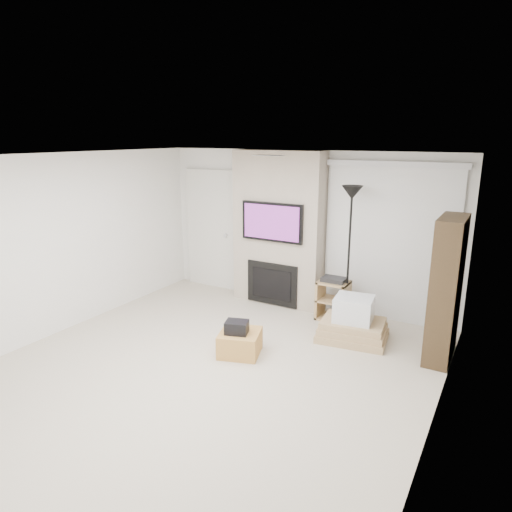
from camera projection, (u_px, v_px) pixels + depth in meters
The scene contains 15 objects.
floor at pixel (206, 372), 5.42m from camera, with size 5.00×5.50×0.00m, color beige.
ceiling at pixel (199, 157), 4.78m from camera, with size 5.00×5.50×0.00m, color white.
wall_back at pixel (303, 229), 7.40m from camera, with size 5.00×2.50×0.00m, color white.
wall_left at pixel (56, 245), 6.30m from camera, with size 5.50×2.50×0.00m, color white.
wall_right at pixel (440, 313), 3.90m from camera, with size 5.50×2.50×0.00m, color white.
hvac_vent at pixel (269, 155), 5.25m from camera, with size 0.35×0.18×0.01m, color silver.
ottoman at pixel (240, 343), 5.84m from camera, with size 0.50×0.50×0.30m, color #C18943.
black_bag at pixel (237, 327), 5.75m from camera, with size 0.28×0.22×0.16m, color black.
fireplace_wall at pixel (278, 230), 7.40m from camera, with size 1.50×0.47×2.50m.
entry_door at pixel (212, 230), 8.29m from camera, with size 1.02×0.11×2.14m.
vertical_blinds at pixel (389, 237), 6.68m from camera, with size 1.98×0.10×2.37m.
floor_lamp at pixel (351, 216), 6.49m from camera, with size 0.30×0.30×2.04m.
av_stand at pixel (333, 297), 6.90m from camera, with size 0.45×0.38×0.66m.
box_stack at pixel (353, 323), 6.23m from camera, with size 0.99×0.80×0.61m.
bookshelf at pixel (446, 290), 5.56m from camera, with size 0.30×0.80×1.80m.
Camera 1 is at (2.94, -3.94, 2.72)m, focal length 32.00 mm.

